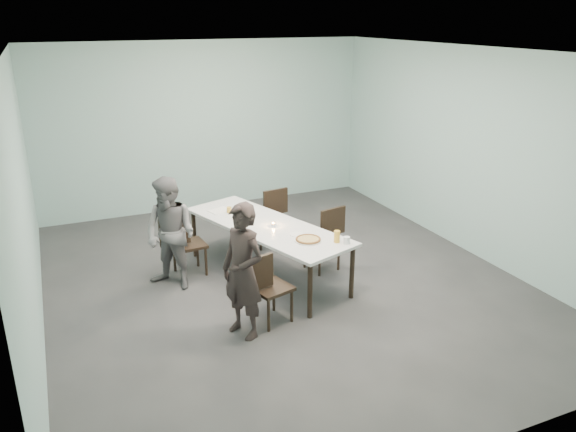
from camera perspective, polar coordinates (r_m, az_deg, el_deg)
name	(u,v)px	position (r m, az deg, el deg)	size (l,w,h in m)	color
ground	(282,281)	(7.66, -0.57, -6.61)	(7.00, 7.00, 0.00)	#333335
room_shell	(282,133)	(7.00, -0.62, 8.40)	(6.02, 7.02, 3.01)	#95BBB9
table	(267,228)	(7.56, -2.20, -1.27)	(1.69, 2.75, 0.75)	white
chair_near_left	(265,284)	(6.47, -2.31, -6.94)	(0.65, 0.52, 0.87)	black
chair_far_left	(183,241)	(7.78, -10.60, -2.50)	(0.63, 0.45, 0.87)	black
chair_near_right	(327,235)	(7.88, 3.93, -1.89)	(0.64, 0.50, 0.87)	black
chair_far_right	(269,213)	(8.70, -1.89, 0.28)	(0.64, 0.47, 0.87)	black
diner_near	(243,271)	(6.15, -4.60, -5.63)	(0.57, 0.37, 1.55)	black
diner_far	(171,234)	(7.38, -11.85, -1.80)	(0.72, 0.56, 1.49)	slate
pizza	(308,239)	(6.99, 2.06, -2.40)	(0.34, 0.34, 0.04)	white
side_plate	(297,234)	(7.18, 0.90, -1.88)	(0.18, 0.18, 0.01)	white
beer_glass	(337,237)	(6.95, 4.99, -2.10)	(0.08, 0.08, 0.15)	gold
water_tumbler	(347,240)	(6.93, 5.98, -2.46)	(0.08, 0.08, 0.09)	silver
tealight	(273,225)	(7.47, -1.49, -0.88)	(0.06, 0.06, 0.05)	silver
amber_tumbler	(229,210)	(8.02, -6.00, 0.64)	(0.07, 0.07, 0.08)	gold
menu	(220,210)	(8.12, -6.96, 0.57)	(0.30, 0.22, 0.01)	silver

